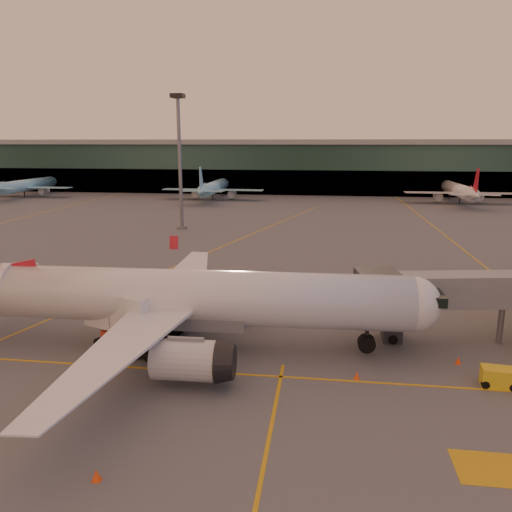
# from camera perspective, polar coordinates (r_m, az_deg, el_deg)

# --- Properties ---
(ground) EXTENTS (600.00, 600.00, 0.00)m
(ground) POSITION_cam_1_polar(r_m,az_deg,el_deg) (33.97, -6.73, -16.77)
(ground) COLOR #4C4F54
(ground) RESTS_ON ground
(taxi_markings) EXTENTS (100.12, 173.00, 0.01)m
(taxi_markings) POSITION_cam_1_polar(r_m,az_deg,el_deg) (76.40, -3.76, 0.19)
(taxi_markings) COLOR #C99412
(taxi_markings) RESTS_ON ground
(terminal) EXTENTS (400.00, 20.00, 17.60)m
(terminal) POSITION_cam_1_polar(r_m,az_deg,el_deg) (170.67, 5.28, 10.15)
(terminal) COLOR #19382D
(terminal) RESTS_ON ground
(mast_west_near) EXTENTS (2.40, 2.40, 25.60)m
(mast_west_near) POSITION_cam_1_polar(r_m,az_deg,el_deg) (98.52, -8.73, 11.64)
(mast_west_near) COLOR slate
(mast_west_near) RESTS_ON ground
(distant_aircraft_row) EXTENTS (225.00, 34.00, 13.00)m
(distant_aircraft_row) POSITION_cam_1_polar(r_m,az_deg,el_deg) (159.78, -14.97, 6.44)
(distant_aircraft_row) COLOR #8ACEE7
(distant_aircraft_row) RESTS_ON ground
(main_airplane) EXTENTS (42.83, 38.52, 12.94)m
(main_airplane) POSITION_cam_1_polar(r_m,az_deg,el_deg) (41.55, -8.92, -4.87)
(main_airplane) COLOR white
(main_airplane) RESTS_ON ground
(catering_truck) EXTENTS (6.89, 4.87, 4.91)m
(catering_truck) POSITION_cam_1_polar(r_m,az_deg,el_deg) (42.75, -14.83, -6.63)
(catering_truck) COLOR #AE3018
(catering_truck) RESTS_ON ground
(gpu_cart) EXTENTS (2.44, 1.62, 1.35)m
(gpu_cart) POSITION_cam_1_polar(r_m,az_deg,el_deg) (39.77, 25.95, -12.38)
(gpu_cart) COLOR yellow
(gpu_cart) RESTS_ON ground
(cone_nose) EXTENTS (0.43, 0.43, 0.55)m
(cone_nose) POSITION_cam_1_polar(r_m,az_deg,el_deg) (42.41, 22.12, -11.01)
(cone_nose) COLOR #FF460D
(cone_nose) RESTS_ON ground
(cone_wing_right) EXTENTS (0.49, 0.49, 0.62)m
(cone_wing_right) POSITION_cam_1_polar(r_m,az_deg,el_deg) (28.74, -17.77, -22.75)
(cone_wing_right) COLOR #FF460D
(cone_wing_right) RESTS_ON ground
(cone_wing_left) EXTENTS (0.48, 0.48, 0.61)m
(cone_wing_left) POSITION_cam_1_polar(r_m,az_deg,el_deg) (58.97, -5.23, -3.38)
(cone_wing_left) COLOR #FF460D
(cone_wing_left) RESTS_ON ground
(cone_fwd) EXTENTS (0.43, 0.43, 0.55)m
(cone_fwd) POSITION_cam_1_polar(r_m,az_deg,el_deg) (37.85, 11.45, -13.23)
(cone_fwd) COLOR #FF460D
(cone_fwd) RESTS_ON ground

